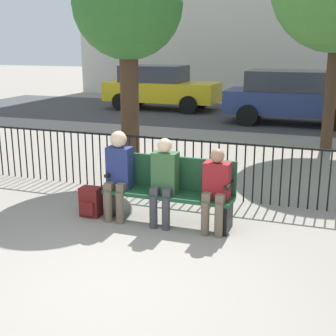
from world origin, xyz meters
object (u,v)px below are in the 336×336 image
(tree_2, at_px, (128,7))
(parked_car_2, at_px, (293,97))
(backpack, at_px, (91,202))
(seated_person_0, at_px, (118,170))
(seated_person_1, at_px, (164,178))
(seated_person_2, at_px, (216,186))
(parked_car_1, at_px, (160,87))
(park_bench, at_px, (170,188))

(tree_2, distance_m, parked_car_2, 7.62)
(backpack, bearing_deg, tree_2, 99.31)
(seated_person_0, relative_size, tree_2, 0.31)
(seated_person_1, height_order, seated_person_2, seated_person_1)
(backpack, height_order, parked_car_1, parked_car_1)
(parked_car_1, bearing_deg, backpack, -74.41)
(park_bench, xyz_separation_m, tree_2, (-1.52, 2.06, 2.54))
(park_bench, distance_m, tree_2, 3.61)
(tree_2, bearing_deg, park_bench, -53.62)
(seated_person_1, relative_size, parked_car_1, 0.29)
(park_bench, height_order, tree_2, tree_2)
(park_bench, distance_m, seated_person_2, 0.71)
(park_bench, xyz_separation_m, parked_car_2, (0.81, 8.98, 0.35))
(seated_person_2, xyz_separation_m, parked_car_1, (-4.87, 10.84, 0.22))
(seated_person_0, bearing_deg, parked_car_1, 107.76)
(parked_car_1, bearing_deg, seated_person_1, -69.04)
(seated_person_2, height_order, tree_2, tree_2)
(seated_person_1, height_order, tree_2, tree_2)
(parked_car_2, bearing_deg, seated_person_2, -90.79)
(parked_car_2, bearing_deg, tree_2, -108.62)
(seated_person_0, xyz_separation_m, parked_car_1, (-3.47, 10.83, 0.13))
(seated_person_0, height_order, seated_person_1, seated_person_0)
(seated_person_0, distance_m, seated_person_2, 1.41)
(park_bench, relative_size, seated_person_2, 1.61)
(seated_person_1, height_order, parked_car_2, parked_car_2)
(seated_person_1, relative_size, seated_person_2, 1.08)
(seated_person_0, bearing_deg, seated_person_1, -0.25)
(tree_2, bearing_deg, seated_person_1, -55.97)
(parked_car_2, bearing_deg, seated_person_1, -95.33)
(seated_person_1, distance_m, tree_2, 3.55)
(parked_car_2, bearing_deg, seated_person_0, -99.55)
(backpack, relative_size, parked_car_1, 0.10)
(seated_person_2, distance_m, parked_car_2, 9.12)
(seated_person_1, xyz_separation_m, parked_car_2, (0.85, 9.11, 0.17))
(seated_person_1, xyz_separation_m, backpack, (-1.11, -0.06, -0.46))
(park_bench, relative_size, tree_2, 0.44)
(backpack, distance_m, tree_2, 3.63)
(park_bench, xyz_separation_m, seated_person_2, (0.68, -0.13, 0.13))
(seated_person_2, relative_size, parked_car_2, 0.27)
(tree_2, relative_size, parked_car_2, 0.97)
(parked_car_1, distance_m, parked_car_2, 5.29)
(seated_person_1, xyz_separation_m, parked_car_1, (-4.15, 10.83, 0.17))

